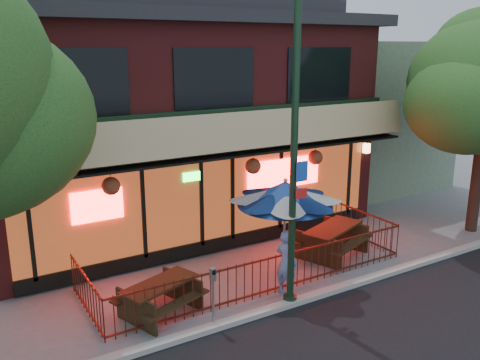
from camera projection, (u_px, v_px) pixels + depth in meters
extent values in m
plane|color=gray|center=(280.00, 296.00, 12.23)|extent=(80.00, 80.00, 0.00)
cube|color=#999993|center=(292.00, 303.00, 11.80)|extent=(80.00, 0.25, 0.12)
cube|color=maroon|center=(160.00, 124.00, 17.37)|extent=(12.00, 8.00, 6.50)
cube|color=#59230F|center=(216.00, 198.00, 14.45)|extent=(11.00, 0.06, 2.60)
cube|color=#FF0C0C|center=(284.00, 173.00, 15.41)|extent=(2.60, 0.04, 0.90)
cube|color=#FF0C0C|center=(97.00, 206.00, 12.60)|extent=(1.30, 0.04, 0.80)
cube|color=tan|center=(224.00, 134.00, 13.56)|extent=(12.20, 1.33, 1.26)
cube|color=black|center=(79.00, 83.00, 11.80)|extent=(2.40, 0.06, 1.60)
cube|color=black|center=(215.00, 78.00, 13.59)|extent=(2.40, 0.06, 1.60)
cube|color=black|center=(320.00, 75.00, 15.38)|extent=(2.40, 0.06, 1.60)
cube|color=black|center=(217.00, 244.00, 14.78)|extent=(11.00, 0.12, 0.40)
cube|color=#FFC672|center=(366.00, 148.00, 16.87)|extent=(0.18, 0.18, 0.32)
cube|color=gray|center=(347.00, 113.00, 22.32)|extent=(6.00, 7.00, 6.00)
cube|color=#48190F|center=(276.00, 257.00, 12.15)|extent=(8.40, 0.04, 0.04)
cube|color=#48190F|center=(275.00, 288.00, 12.37)|extent=(8.40, 0.04, 0.04)
cube|color=#48190F|center=(85.00, 276.00, 11.14)|extent=(0.04, 2.60, 0.04)
cube|color=#48190F|center=(365.00, 213.00, 15.32)|extent=(0.04, 2.60, 0.04)
cylinder|color=#48190F|center=(276.00, 274.00, 12.27)|extent=(0.02, 0.02, 1.00)
cylinder|color=black|center=(294.00, 157.00, 11.00)|extent=(0.16, 0.16, 7.00)
cylinder|color=black|center=(290.00, 299.00, 11.87)|extent=(0.32, 0.32, 0.20)
cube|color=#194CB2|center=(302.00, 171.00, 11.02)|extent=(0.30, 0.02, 0.45)
cube|color=red|center=(301.00, 194.00, 11.14)|extent=(0.30, 0.02, 0.22)
cylinder|color=#321F19|center=(479.00, 163.00, 16.05)|extent=(0.36, 0.36, 4.48)
cube|color=#302111|center=(136.00, 311.00, 10.82)|extent=(0.48, 1.23, 0.73)
cube|color=#302111|center=(183.00, 288.00, 11.85)|extent=(0.48, 1.23, 0.73)
cube|color=#302111|center=(160.00, 284.00, 11.24)|extent=(1.92, 1.29, 0.06)
cube|color=#302111|center=(177.00, 304.00, 10.98)|extent=(1.76, 0.85, 0.05)
cube|color=#302111|center=(144.00, 289.00, 11.65)|extent=(1.76, 0.85, 0.05)
cube|color=#312111|center=(318.00, 250.00, 13.94)|extent=(0.56, 1.40, 0.83)
cube|color=#312111|center=(345.00, 234.00, 15.12)|extent=(0.56, 1.40, 0.83)
cube|color=#312111|center=(333.00, 228.00, 14.42)|extent=(2.19, 1.48, 0.07)
cube|color=#312111|center=(352.00, 244.00, 14.13)|extent=(2.01, 0.99, 0.06)
cube|color=#312111|center=(314.00, 234.00, 14.88)|extent=(2.01, 0.99, 0.06)
cylinder|color=gray|center=(284.00, 234.00, 12.79)|extent=(0.06, 0.06, 2.48)
cone|color=navy|center=(285.00, 193.00, 12.52)|extent=(2.37, 2.37, 0.62)
sphere|color=gray|center=(286.00, 180.00, 12.43)|extent=(0.11, 0.11, 0.11)
imported|color=#638AC7|center=(286.00, 262.00, 12.13)|extent=(0.55, 0.69, 1.65)
cylinder|color=#909398|center=(213.00, 304.00, 10.75)|extent=(0.05, 0.05, 1.11)
cube|color=#909398|center=(213.00, 274.00, 10.58)|extent=(0.13, 0.11, 0.28)
cube|color=black|center=(214.00, 273.00, 10.52)|extent=(0.08, 0.01, 0.10)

